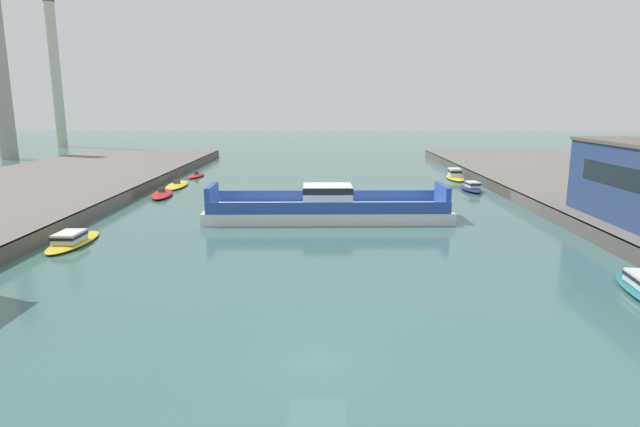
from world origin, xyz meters
TOP-DOWN VIEW (x-y plane):
  - ground_plane at (0.00, 0.00)m, footprint 400.00×400.00m
  - chain_ferry at (0.68, 29.14)m, footprint 23.38×7.33m
  - moored_boat_near_left at (-19.56, 19.21)m, footprint 2.65×7.40m
  - moored_boat_near_right at (-19.41, 49.07)m, footprint 2.85×8.32m
  - moored_boat_mid_right at (19.12, 45.36)m, footprint 2.50×5.79m
  - moored_boat_far_left at (-19.15, 41.54)m, footprint 3.25×7.42m
  - moored_boat_upstream_a at (-19.01, 58.50)m, footprint 2.21×5.54m
  - moored_boat_upstream_b at (19.75, 56.62)m, footprint 2.40×6.87m
  - smokestack_distant_a at (-67.69, 116.55)m, footprint 2.73×2.73m

SIDE VIEW (x-z plane):
  - ground_plane at x=0.00m, z-range 0.00..0.00m
  - moored_boat_near_right at x=-19.41m, z-range -0.24..0.68m
  - moored_boat_upstream_a at x=-19.01m, z-range -0.24..0.68m
  - moored_boat_far_left at x=-19.15m, z-range -0.24..0.78m
  - moored_boat_near_left at x=-19.56m, z-range -0.14..0.97m
  - moored_boat_mid_right at x=19.12m, z-range -0.17..1.14m
  - moored_boat_upstream_b at x=19.75m, z-range -0.18..1.38m
  - chain_ferry at x=0.68m, z-range -0.64..2.66m
  - smokestack_distant_a at x=-67.69m, z-range 1.04..38.68m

